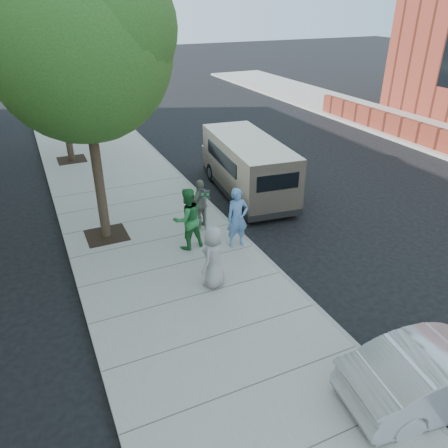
{
  "coord_description": "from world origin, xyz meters",
  "views": [
    {
      "loc": [
        -3.92,
        -9.52,
        6.52
      ],
      "look_at": [
        0.45,
        -0.07,
        1.1
      ],
      "focal_mm": 35.0,
      "sensor_mm": 36.0,
      "label": 1
    }
  ],
  "objects_px": {
    "van": "(247,165)",
    "sedan": "(445,372)",
    "person_gray_shirt": "(214,257)",
    "tree_far": "(54,44)",
    "person_officer": "(237,218)",
    "person_green_shirt": "(188,219)",
    "tree_near": "(81,42)",
    "parking_meter": "(205,202)",
    "person_striped_polo": "(201,204)"
  },
  "relations": [
    {
      "from": "van",
      "to": "sedan",
      "type": "xyz_separation_m",
      "value": [
        -1.13,
        -9.82,
        -0.47
      ]
    },
    {
      "from": "sedan",
      "to": "person_gray_shirt",
      "type": "distance_m",
      "value": 5.36
    },
    {
      "from": "van",
      "to": "person_gray_shirt",
      "type": "distance_m",
      "value": 6.14
    },
    {
      "from": "van",
      "to": "sedan",
      "type": "height_order",
      "value": "van"
    },
    {
      "from": "tree_far",
      "to": "sedan",
      "type": "distance_m",
      "value": 17.15
    },
    {
      "from": "van",
      "to": "person_officer",
      "type": "relative_size",
      "value": 3.28
    },
    {
      "from": "tree_far",
      "to": "person_green_shirt",
      "type": "xyz_separation_m",
      "value": [
        1.96,
        -9.28,
        -3.83
      ]
    },
    {
      "from": "person_officer",
      "to": "tree_near",
      "type": "bearing_deg",
      "value": 149.73
    },
    {
      "from": "tree_near",
      "to": "parking_meter",
      "type": "bearing_deg",
      "value": -17.66
    },
    {
      "from": "person_officer",
      "to": "tree_far",
      "type": "bearing_deg",
      "value": 111.9
    },
    {
      "from": "person_officer",
      "to": "person_green_shirt",
      "type": "bearing_deg",
      "value": 162.69
    },
    {
      "from": "person_green_shirt",
      "to": "person_striped_polo",
      "type": "relative_size",
      "value": 1.15
    },
    {
      "from": "person_striped_polo",
      "to": "sedan",
      "type": "bearing_deg",
      "value": 71.28
    },
    {
      "from": "van",
      "to": "parking_meter",
      "type": "bearing_deg",
      "value": -132.32
    },
    {
      "from": "tree_near",
      "to": "person_green_shirt",
      "type": "relative_size",
      "value": 4.17
    },
    {
      "from": "person_striped_polo",
      "to": "tree_near",
      "type": "bearing_deg",
      "value": -43.08
    },
    {
      "from": "tree_near",
      "to": "sedan",
      "type": "relative_size",
      "value": 1.98
    },
    {
      "from": "tree_near",
      "to": "sedan",
      "type": "bearing_deg",
      "value": -63.26
    },
    {
      "from": "tree_far",
      "to": "person_officer",
      "type": "xyz_separation_m",
      "value": [
        3.26,
        -9.78,
        -3.86
      ]
    },
    {
      "from": "person_green_shirt",
      "to": "person_gray_shirt",
      "type": "relative_size",
      "value": 1.13
    },
    {
      "from": "van",
      "to": "sedan",
      "type": "distance_m",
      "value": 9.9
    },
    {
      "from": "person_striped_polo",
      "to": "tree_far",
      "type": "bearing_deg",
      "value": -101.05
    },
    {
      "from": "tree_far",
      "to": "person_gray_shirt",
      "type": "xyz_separation_m",
      "value": [
        1.88,
        -11.27,
        -3.93
      ]
    },
    {
      "from": "person_officer",
      "to": "person_striped_polo",
      "type": "relative_size",
      "value": 1.12
    },
    {
      "from": "parking_meter",
      "to": "person_gray_shirt",
      "type": "relative_size",
      "value": 0.81
    },
    {
      "from": "tree_near",
      "to": "van",
      "type": "distance_m",
      "value": 7.12
    },
    {
      "from": "van",
      "to": "person_officer",
      "type": "bearing_deg",
      "value": -114.69
    },
    {
      "from": "tree_far",
      "to": "person_green_shirt",
      "type": "relative_size",
      "value": 3.6
    },
    {
      "from": "tree_near",
      "to": "sedan",
      "type": "height_order",
      "value": "tree_near"
    },
    {
      "from": "tree_far",
      "to": "person_striped_polo",
      "type": "distance_m",
      "value": 9.57
    },
    {
      "from": "person_officer",
      "to": "parking_meter",
      "type": "bearing_deg",
      "value": 112.5
    },
    {
      "from": "tree_near",
      "to": "sedan",
      "type": "distance_m",
      "value": 10.67
    },
    {
      "from": "van",
      "to": "person_striped_polo",
      "type": "xyz_separation_m",
      "value": [
        -2.63,
        -2.03,
        -0.17
      ]
    },
    {
      "from": "van",
      "to": "person_striped_polo",
      "type": "distance_m",
      "value": 3.32
    },
    {
      "from": "parking_meter",
      "to": "person_officer",
      "type": "bearing_deg",
      "value": -47.03
    },
    {
      "from": "person_striped_polo",
      "to": "person_green_shirt",
      "type": "bearing_deg",
      "value": 21.84
    },
    {
      "from": "parking_meter",
      "to": "person_officer",
      "type": "relative_size",
      "value": 0.74
    },
    {
      "from": "person_officer",
      "to": "person_green_shirt",
      "type": "xyz_separation_m",
      "value": [
        -1.31,
        0.49,
        0.03
      ]
    },
    {
      "from": "tree_near",
      "to": "person_gray_shirt",
      "type": "bearing_deg",
      "value": -62.86
    },
    {
      "from": "parking_meter",
      "to": "van",
      "type": "relative_size",
      "value": 0.23
    },
    {
      "from": "tree_far",
      "to": "sedan",
      "type": "relative_size",
      "value": 1.71
    },
    {
      "from": "van",
      "to": "person_gray_shirt",
      "type": "height_order",
      "value": "van"
    },
    {
      "from": "tree_far",
      "to": "person_officer",
      "type": "distance_m",
      "value": 11.0
    },
    {
      "from": "parking_meter",
      "to": "person_striped_polo",
      "type": "height_order",
      "value": "person_striped_polo"
    },
    {
      "from": "person_officer",
      "to": "person_gray_shirt",
      "type": "distance_m",
      "value": 2.03
    },
    {
      "from": "tree_near",
      "to": "person_officer",
      "type": "relative_size",
      "value": 4.29
    },
    {
      "from": "sedan",
      "to": "person_green_shirt",
      "type": "relative_size",
      "value": 2.1
    },
    {
      "from": "parking_meter",
      "to": "van",
      "type": "xyz_separation_m",
      "value": [
        2.57,
        2.26,
        0.01
      ]
    },
    {
      "from": "person_officer",
      "to": "van",
      "type": "bearing_deg",
      "value": 62.42
    },
    {
      "from": "person_green_shirt",
      "to": "person_gray_shirt",
      "type": "height_order",
      "value": "person_green_shirt"
    }
  ]
}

